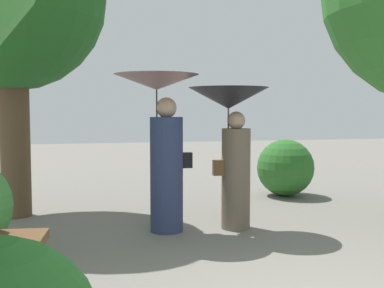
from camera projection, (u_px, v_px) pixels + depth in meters
person_left at (162, 132)px, 6.02m from camera, size 1.07×1.07×2.01m
person_right at (231, 130)px, 6.17m from camera, size 1.04×1.04×1.85m
bush_path_left at (285, 168)px, 8.63m from camera, size 1.03×1.03×1.03m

